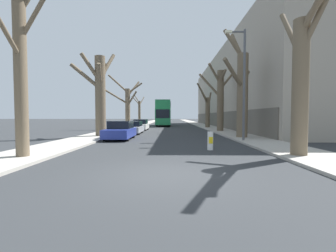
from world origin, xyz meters
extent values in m
plane|color=#2B2D30|center=(0.00, 0.00, 0.00)|extent=(300.00, 300.00, 0.00)
cube|color=#A39E93|center=(-6.22, 50.00, 0.06)|extent=(2.91, 120.00, 0.12)
cube|color=#A39E93|center=(6.22, 50.00, 0.06)|extent=(2.91, 120.00, 0.12)
cube|color=#9E9384|center=(12.67, 31.89, 5.98)|extent=(10.00, 46.91, 11.96)
cube|color=#5E584F|center=(7.65, 31.89, 1.20)|extent=(0.12, 45.97, 2.39)
cylinder|color=brown|center=(-5.91, 2.40, 3.32)|extent=(0.49, 0.49, 6.64)
cylinder|color=brown|center=(-5.07, 2.37, 6.14)|extent=(1.84, 0.24, 2.77)
cylinder|color=brown|center=(-5.85, 1.65, 4.75)|extent=(0.31, 1.63, 1.37)
cylinder|color=brown|center=(-5.78, 12.28, 3.41)|extent=(0.86, 0.86, 6.82)
cylinder|color=brown|center=(-6.42, 11.89, 5.77)|extent=(1.64, 1.17, 2.33)
cylinder|color=brown|center=(-5.60, 12.69, 5.41)|extent=(0.75, 1.19, 1.96)
cylinder|color=brown|center=(-5.67, 11.77, 5.03)|extent=(0.57, 1.35, 2.05)
cylinder|color=brown|center=(-6.89, 11.98, 5.06)|extent=(2.47, 0.94, 2.14)
cylinder|color=brown|center=(-5.42, 13.11, 6.14)|extent=(1.10, 2.00, 2.58)
cylinder|color=brown|center=(-5.69, 23.71, 2.75)|extent=(0.65, 0.65, 5.50)
cylinder|color=brown|center=(-5.08, 23.62, 4.19)|extent=(1.45, 0.43, 2.01)
cylinder|color=brown|center=(-7.23, 23.61, 4.43)|extent=(3.22, 0.44, 2.07)
cylinder|color=brown|center=(-6.92, 23.52, 6.14)|extent=(2.64, 0.64, 2.42)
cylinder|color=brown|center=(-4.77, 24.08, 5.62)|extent=(2.05, 0.99, 1.63)
cylinder|color=brown|center=(-5.05, 24.59, 5.59)|extent=(1.57, 2.03, 2.32)
cylinder|color=brown|center=(-5.69, 34.89, 2.31)|extent=(0.44, 0.44, 4.61)
cylinder|color=brown|center=(-5.34, 35.60, 4.64)|extent=(0.90, 1.59, 1.80)
cylinder|color=brown|center=(-6.42, 35.16, 4.74)|extent=(1.62, 0.72, 1.68)
cylinder|color=brown|center=(-6.22, 35.02, 5.12)|extent=(1.23, 0.43, 1.71)
cylinder|color=brown|center=(5.66, 2.88, 2.90)|extent=(0.66, 0.66, 5.80)
cylinder|color=brown|center=(5.98, 2.19, 5.85)|extent=(0.93, 1.67, 2.87)
cylinder|color=brown|center=(5.70, 3.83, 5.52)|extent=(0.32, 2.08, 2.69)
cylinder|color=brown|center=(5.76, 1.91, 6.08)|extent=(0.43, 2.08, 1.38)
cylinder|color=brown|center=(5.85, 11.18, 3.33)|extent=(0.85, 0.85, 6.67)
cylinder|color=brown|center=(5.61, 11.98, 7.44)|extent=(0.82, 1.92, 2.64)
cylinder|color=brown|center=(4.91, 10.28, 4.91)|extent=(2.20, 2.14, 2.12)
cylinder|color=brown|center=(6.25, 11.77, 4.90)|extent=(1.16, 1.49, 1.42)
cylinder|color=brown|center=(5.14, 11.27, 7.43)|extent=(1.70, 0.50, 2.44)
cylinder|color=brown|center=(5.82, 19.02, 3.48)|extent=(0.76, 0.76, 6.97)
cylinder|color=brown|center=(5.93, 18.31, 6.19)|extent=(0.51, 1.62, 1.36)
cylinder|color=brown|center=(6.79, 20.01, 5.97)|extent=(2.24, 2.28, 2.36)
cylinder|color=brown|center=(4.67, 19.31, 5.30)|extent=(2.56, 0.88, 2.90)
cylinder|color=brown|center=(5.08, 18.58, 6.49)|extent=(1.79, 1.21, 2.30)
cylinder|color=brown|center=(5.74, 27.39, 2.30)|extent=(0.69, 0.69, 4.61)
cylinder|color=brown|center=(5.14, 26.75, 4.56)|extent=(1.49, 1.58, 2.25)
cylinder|color=brown|center=(4.84, 26.46, 5.20)|extent=(2.08, 2.16, 2.71)
cylinder|color=brown|center=(5.86, 26.79, 3.92)|extent=(0.52, 1.46, 2.69)
cube|color=#1E7F47|center=(-1.16, 35.31, 1.67)|extent=(2.53, 11.38, 2.64)
cube|color=#1E7F47|center=(-1.16, 35.31, 3.69)|extent=(2.48, 11.15, 1.39)
cube|color=#1A6C3C|center=(-1.16, 35.31, 4.45)|extent=(2.48, 11.15, 0.12)
cube|color=black|center=(-1.16, 35.31, 2.19)|extent=(2.56, 10.01, 1.37)
cube|color=black|center=(-1.16, 35.31, 3.76)|extent=(2.56, 10.01, 1.06)
cube|color=black|center=(-1.16, 29.64, 2.19)|extent=(2.27, 0.06, 1.44)
cylinder|color=black|center=(-2.25, 31.90, 0.52)|extent=(0.30, 1.04, 1.04)
cylinder|color=black|center=(-0.07, 31.90, 0.52)|extent=(0.30, 1.04, 1.04)
cylinder|color=black|center=(-2.25, 38.50, 0.52)|extent=(0.30, 1.04, 1.04)
cylinder|color=black|center=(-0.07, 38.50, 0.52)|extent=(0.30, 1.04, 1.04)
cube|color=navy|center=(-3.70, 10.42, 0.50)|extent=(1.84, 4.19, 0.64)
cube|color=black|center=(-3.70, 10.67, 1.11)|extent=(1.62, 2.18, 0.59)
cylinder|color=black|center=(-4.50, 9.16, 0.33)|extent=(0.20, 0.66, 0.66)
cylinder|color=black|center=(-2.89, 9.16, 0.33)|extent=(0.20, 0.66, 0.66)
cylinder|color=black|center=(-4.50, 11.67, 0.33)|extent=(0.20, 0.66, 0.66)
cylinder|color=black|center=(-2.89, 11.67, 0.33)|extent=(0.20, 0.66, 0.66)
cube|color=#9EA3AD|center=(-3.70, 16.05, 0.46)|extent=(1.81, 4.43, 0.56)
cube|color=black|center=(-3.70, 16.32, 1.00)|extent=(1.59, 2.31, 0.53)
cylinder|color=black|center=(-4.49, 14.72, 0.31)|extent=(0.20, 0.62, 0.62)
cylinder|color=black|center=(-2.90, 14.72, 0.31)|extent=(0.20, 0.62, 0.62)
cylinder|color=black|center=(-4.49, 17.38, 0.31)|extent=(0.20, 0.62, 0.62)
cylinder|color=black|center=(-2.90, 17.38, 0.31)|extent=(0.20, 0.62, 0.62)
cube|color=silver|center=(-3.70, 21.97, 0.48)|extent=(1.75, 4.30, 0.61)
cube|color=black|center=(-3.70, 22.23, 1.09)|extent=(1.54, 2.23, 0.60)
cylinder|color=black|center=(-4.46, 20.68, 0.30)|extent=(0.20, 0.61, 0.61)
cylinder|color=black|center=(-2.93, 20.68, 0.30)|extent=(0.20, 0.61, 0.61)
cylinder|color=black|center=(-4.46, 23.26, 0.30)|extent=(0.20, 0.61, 0.61)
cylinder|color=black|center=(-2.93, 23.26, 0.30)|extent=(0.20, 0.61, 0.61)
cylinder|color=#4C4F54|center=(5.20, 8.79, 3.82)|extent=(0.16, 0.16, 7.64)
cylinder|color=#4C4F54|center=(4.65, 8.79, 7.49)|extent=(1.10, 0.11, 0.11)
cube|color=beige|center=(4.10, 8.79, 7.49)|extent=(0.44, 0.20, 0.16)
cylinder|color=white|center=(2.26, 5.00, 0.48)|extent=(0.30, 0.30, 0.96)
cube|color=yellow|center=(2.26, 4.85, 0.53)|extent=(0.21, 0.01, 0.34)
camera|label=1|loc=(0.21, -6.71, 1.76)|focal=24.00mm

